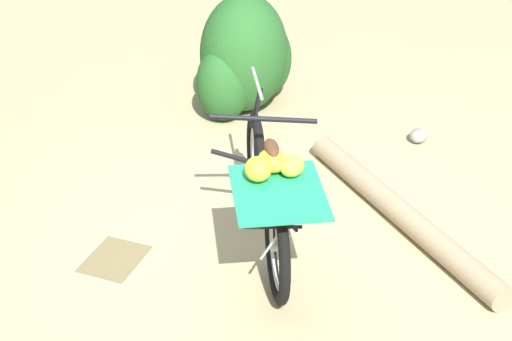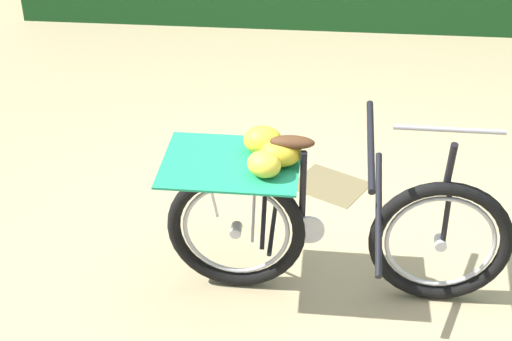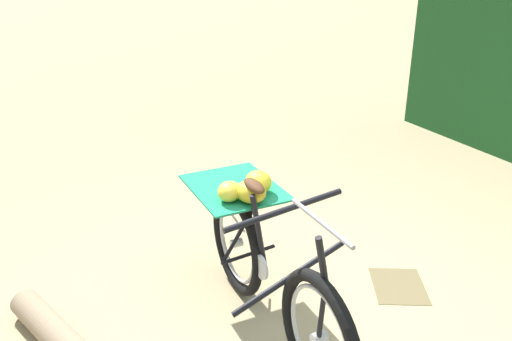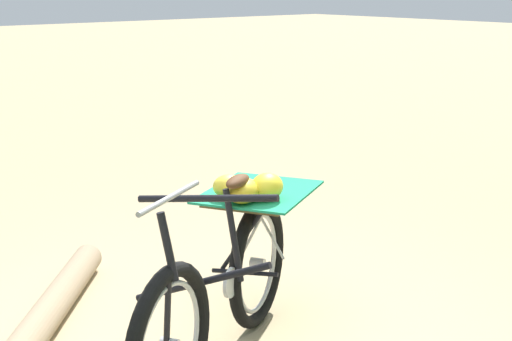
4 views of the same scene
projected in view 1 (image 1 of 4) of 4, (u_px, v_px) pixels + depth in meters
name	position (u px, v px, depth m)	size (l,w,h in m)	color
ground_plane	(226.00, 244.00, 5.47)	(60.00, 60.00, 0.00)	tan
bicycle	(267.00, 195.00, 5.15)	(1.71, 1.11, 1.03)	black
fallen_log	(399.00, 211.00, 5.67)	(0.18, 0.18, 2.21)	#9E8466
shrub_cluster	(245.00, 59.00, 7.13)	(1.15, 0.79, 1.09)	#235623
path_stone	(418.00, 136.00, 6.75)	(0.18, 0.15, 0.11)	gray
leaf_litter_patch	(115.00, 259.00, 5.32)	(0.44, 0.36, 0.01)	olive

